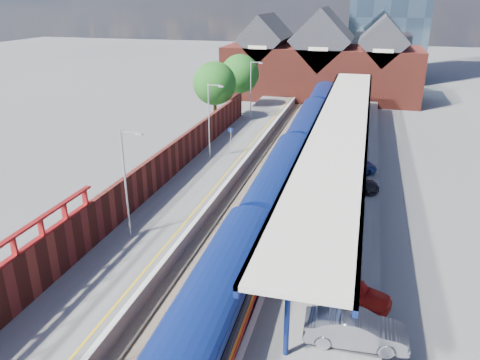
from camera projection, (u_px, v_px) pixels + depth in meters
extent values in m
plane|color=#5B5B5E|center=(291.00, 148.00, 50.40)|extent=(240.00, 240.00, 0.00)
cube|color=#473D33|center=(272.00, 181.00, 41.41)|extent=(6.00, 76.00, 0.06)
cube|color=slate|center=(248.00, 178.00, 41.92)|extent=(0.07, 76.00, 0.14)
cube|color=slate|center=(264.00, 179.00, 41.56)|extent=(0.07, 76.00, 0.14)
cube|color=slate|center=(281.00, 181.00, 41.19)|extent=(0.07, 76.00, 0.14)
cube|color=slate|center=(297.00, 183.00, 40.83)|extent=(0.07, 76.00, 0.14)
cube|color=#565659|center=(213.00, 171.00, 42.57)|extent=(5.00, 76.00, 1.00)
cube|color=#565659|center=(342.00, 183.00, 39.78)|extent=(6.00, 76.00, 1.00)
cube|color=silver|center=(238.00, 167.00, 41.81)|extent=(0.30, 76.00, 0.05)
cube|color=silver|center=(309.00, 174.00, 40.28)|extent=(0.30, 76.00, 0.05)
cube|color=yellow|center=(232.00, 167.00, 41.96)|extent=(0.14, 76.00, 0.01)
cube|color=#0C1A55|center=(213.00, 312.00, 21.33)|extent=(3.13, 16.05, 2.50)
cube|color=#0C1A55|center=(213.00, 289.00, 20.87)|extent=(3.13, 16.05, 0.60)
cube|color=#0C1A55|center=(280.00, 182.00, 36.23)|extent=(3.13, 16.05, 2.50)
cube|color=#0C1A55|center=(281.00, 167.00, 35.78)|extent=(3.13, 16.05, 0.60)
cube|color=#0C1A55|center=(308.00, 128.00, 51.14)|extent=(3.13, 16.05, 2.50)
cube|color=#0C1A55|center=(309.00, 116.00, 50.68)|extent=(3.13, 16.05, 0.60)
cube|color=#0C1A55|center=(323.00, 98.00, 66.04)|extent=(3.13, 16.05, 2.50)
cube|color=#0C1A55|center=(324.00, 89.00, 65.58)|extent=(3.13, 16.05, 0.60)
cube|color=black|center=(282.00, 144.00, 43.87)|extent=(0.04, 60.54, 0.70)
cube|color=orange|center=(281.00, 152.00, 44.16)|extent=(0.03, 55.27, 0.30)
cube|color=red|center=(281.00, 155.00, 44.26)|extent=(0.03, 55.27, 0.30)
cube|color=black|center=(326.00, 101.00, 71.65)|extent=(2.00, 2.40, 0.60)
cylinder|color=navy|center=(287.00, 314.00, 19.31)|extent=(0.24, 0.24, 4.20)
cylinder|color=navy|center=(304.00, 254.00, 23.80)|extent=(0.24, 0.24, 4.20)
cylinder|color=navy|center=(315.00, 213.00, 28.29)|extent=(0.24, 0.24, 4.20)
cylinder|color=navy|center=(324.00, 183.00, 32.78)|extent=(0.24, 0.24, 4.20)
cylinder|color=navy|center=(330.00, 160.00, 37.27)|extent=(0.24, 0.24, 4.20)
cylinder|color=navy|center=(335.00, 143.00, 41.76)|extent=(0.24, 0.24, 4.20)
cylinder|color=navy|center=(339.00, 128.00, 46.25)|extent=(0.24, 0.24, 4.20)
cylinder|color=navy|center=(342.00, 117.00, 50.73)|extent=(0.24, 0.24, 4.20)
cylinder|color=navy|center=(345.00, 107.00, 55.22)|extent=(0.24, 0.24, 4.20)
cylinder|color=navy|center=(347.00, 99.00, 59.71)|extent=(0.24, 0.24, 4.20)
cube|color=beige|center=(342.00, 121.00, 39.91)|extent=(4.50, 52.00, 0.25)
cube|color=navy|center=(317.00, 121.00, 40.49)|extent=(0.20, 52.00, 0.55)
cube|color=navy|center=(368.00, 125.00, 39.44)|extent=(0.20, 52.00, 0.55)
cylinder|color=#A5A8AA|center=(126.00, 185.00, 28.78)|extent=(0.12, 0.12, 7.00)
cube|color=#A5A8AA|center=(130.00, 132.00, 27.39)|extent=(1.20, 0.08, 0.08)
cube|color=#A5A8AA|center=(139.00, 134.00, 27.28)|extent=(0.45, 0.18, 0.12)
cylinder|color=#A5A8AA|center=(209.00, 122.00, 43.14)|extent=(0.12, 0.12, 7.00)
cube|color=#A5A8AA|center=(214.00, 85.00, 41.75)|extent=(1.20, 0.08, 0.08)
cube|color=#A5A8AA|center=(221.00, 87.00, 41.64)|extent=(0.45, 0.18, 0.12)
cylinder|color=#A5A8AA|center=(251.00, 90.00, 57.51)|extent=(0.12, 0.12, 7.00)
cube|color=#A5A8AA|center=(256.00, 62.00, 56.11)|extent=(1.20, 0.08, 0.08)
cube|color=#A5A8AA|center=(261.00, 63.00, 56.00)|extent=(0.45, 0.18, 0.12)
cylinder|color=#A5A8AA|center=(231.00, 140.00, 45.40)|extent=(0.08, 0.08, 2.50)
cube|color=#0C194C|center=(231.00, 130.00, 45.01)|extent=(0.55, 0.06, 0.35)
cube|color=#5D2018|center=(158.00, 171.00, 37.12)|extent=(0.35, 50.00, 2.80)
cube|color=maroon|center=(0.00, 266.00, 21.33)|extent=(0.30, 15.00, 0.12)
cube|color=maroon|center=(14.00, 247.00, 22.06)|extent=(0.30, 0.12, 1.00)
cube|color=maroon|center=(41.00, 228.00, 23.86)|extent=(0.30, 0.12, 1.00)
cube|color=maroon|center=(65.00, 212.00, 25.65)|extent=(0.30, 0.12, 1.00)
cube|color=maroon|center=(85.00, 197.00, 27.45)|extent=(0.30, 0.12, 1.00)
cube|color=#5D2018|center=(321.00, 72.00, 74.06)|extent=(30.00, 12.00, 8.00)
cube|color=#232328|center=(266.00, 37.00, 74.34)|extent=(7.13, 12.00, 7.13)
cube|color=#232328|center=(323.00, 38.00, 72.15)|extent=(9.16, 12.00, 9.16)
cube|color=#232328|center=(383.00, 40.00, 69.96)|extent=(7.13, 12.00, 7.13)
cube|color=beige|center=(257.00, 47.00, 69.28)|extent=(2.80, 0.15, 0.50)
cube|color=beige|center=(318.00, 49.00, 67.09)|extent=(2.80, 0.15, 0.50)
cube|color=beige|center=(383.00, 51.00, 64.90)|extent=(2.80, 0.15, 0.50)
cylinder|color=#382314|center=(215.00, 112.00, 57.60)|extent=(0.44, 0.44, 4.00)
sphere|color=#124616|center=(215.00, 83.00, 56.32)|extent=(5.20, 5.20, 5.20)
sphere|color=#124616|center=(220.00, 90.00, 55.93)|extent=(3.20, 3.20, 3.20)
cylinder|color=#382314|center=(240.00, 99.00, 64.54)|extent=(0.44, 0.44, 4.00)
sphere|color=#124616|center=(240.00, 74.00, 63.25)|extent=(5.20, 5.20, 5.20)
sphere|color=#124616|center=(245.00, 80.00, 62.87)|extent=(3.20, 3.20, 3.20)
imported|color=#A6150D|center=(347.00, 290.00, 23.16)|extent=(4.76, 3.09, 1.51)
imported|color=#98989C|center=(356.00, 329.00, 20.46)|extent=(4.58, 1.84, 1.48)
imported|color=black|center=(350.00, 181.00, 37.09)|extent=(4.97, 3.19, 1.34)
imported|color=navy|center=(351.00, 165.00, 40.62)|extent=(4.59, 2.59, 1.21)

